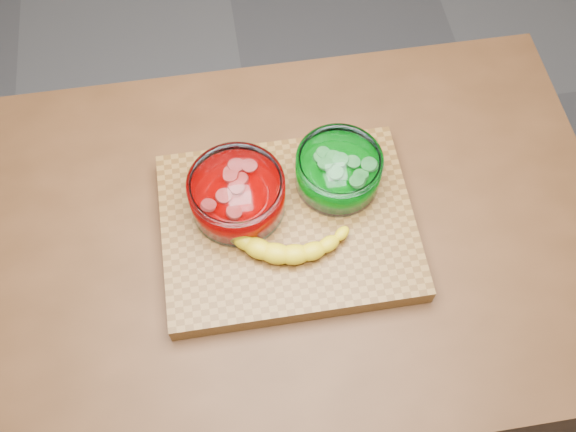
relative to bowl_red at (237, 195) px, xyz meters
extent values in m
plane|color=#5C5C61|center=(0.08, -0.05, -0.98)|extent=(3.50, 3.50, 0.00)
cube|color=#502F18|center=(0.08, -0.05, -0.53)|extent=(1.20, 0.80, 0.90)
cube|color=brown|center=(0.08, -0.05, -0.06)|extent=(0.45, 0.35, 0.04)
cylinder|color=white|center=(0.00, 0.00, 0.00)|extent=(0.17, 0.17, 0.08)
cylinder|color=#CE0000|center=(0.00, 0.00, -0.01)|extent=(0.15, 0.15, 0.05)
cylinder|color=#FF5350|center=(0.00, 0.00, 0.02)|extent=(0.14, 0.14, 0.02)
cylinder|color=white|center=(0.19, 0.02, 0.00)|extent=(0.15, 0.15, 0.07)
cylinder|color=#008A0C|center=(0.19, 0.02, -0.01)|extent=(0.13, 0.13, 0.04)
cylinder|color=#65D564|center=(0.19, 0.02, 0.02)|extent=(0.13, 0.13, 0.02)
camera|label=1|loc=(0.00, -0.57, 0.97)|focal=40.00mm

